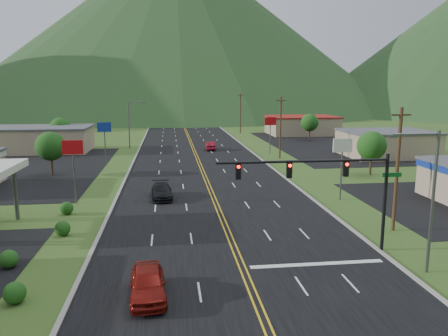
{
  "coord_description": "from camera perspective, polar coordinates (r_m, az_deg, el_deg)",
  "views": [
    {
      "loc": [
        -4.53,
        -14.17,
        11.56
      ],
      "look_at": [
        0.24,
        23.39,
        4.5
      ],
      "focal_mm": 35.0,
      "sensor_mm": 36.0,
      "label": 1
    }
  ],
  "objects": [
    {
      "name": "tree_east_b",
      "position": [
        97.4,
        11.12,
        5.85
      ],
      "size": [
        3.84,
        3.84,
        5.82
      ],
      "color": "#382314",
      "rests_on": "ground"
    },
    {
      "name": "tree_west_b",
      "position": [
        88.9,
        -20.59,
        4.94
      ],
      "size": [
        3.84,
        3.84,
        5.82
      ],
      "color": "#382314",
      "rests_on": "ground"
    },
    {
      "name": "utility_pole_c",
      "position": [
        110.84,
        2.16,
        7.23
      ],
      "size": [
        1.6,
        0.28,
        10.0
      ],
      "color": "#382314",
      "rests_on": "ground"
    },
    {
      "name": "building_east_far",
      "position": [
        109.53,
        10.12,
        5.53
      ],
      "size": [
        16.4,
        12.4,
        4.5
      ],
      "color": "tan",
      "rests_on": "ground"
    },
    {
      "name": "pole_sign_west_b",
      "position": [
        67.16,
        -15.35,
        4.62
      ],
      "size": [
        2.0,
        0.18,
        6.4
      ],
      "color": "#59595E",
      "rests_on": "ground"
    },
    {
      "name": "traffic_signal",
      "position": [
        30.88,
        13.83,
        -1.39
      ],
      "size": [
        13.1,
        0.43,
        7.0
      ],
      "color": "black",
      "rests_on": "ground"
    },
    {
      "name": "utility_pole_a",
      "position": [
        37.43,
        21.69,
        -0.09
      ],
      "size": [
        1.6,
        0.28,
        10.0
      ],
      "color": "#382314",
      "rests_on": "ground"
    },
    {
      "name": "building_east_mid",
      "position": [
        78.79,
        20.49,
        3.04
      ],
      "size": [
        14.4,
        11.4,
        4.3
      ],
      "color": "tan",
      "rests_on": "ground"
    },
    {
      "name": "building_west_far",
      "position": [
        85.96,
        -23.07,
        3.5
      ],
      "size": [
        18.4,
        11.4,
        4.5
      ],
      "color": "tan",
      "rests_on": "ground"
    },
    {
      "name": "tree_west_a",
      "position": [
        61.64,
        -21.73,
        2.66
      ],
      "size": [
        3.84,
        3.84,
        5.82
      ],
      "color": "#382314",
      "rests_on": "ground"
    },
    {
      "name": "streetlight_west",
      "position": [
        84.71,
        -12.12,
        6.01
      ],
      "size": [
        3.28,
        0.25,
        9.0
      ],
      "color": "#59595E",
      "rests_on": "ground"
    },
    {
      "name": "car_red_near",
      "position": [
        25.31,
        -9.93,
        -14.69
      ],
      "size": [
        2.28,
        4.99,
        1.66
      ],
      "primitive_type": "imported",
      "rotation": [
        0.0,
        0.0,
        0.07
      ],
      "color": "maroon",
      "rests_on": "ground"
    },
    {
      "name": "tree_east_a",
      "position": [
        60.8,
        18.73,
        2.75
      ],
      "size": [
        3.84,
        3.84,
        5.82
      ],
      "color": "#382314",
      "rests_on": "ground"
    },
    {
      "name": "utility_pole_d",
      "position": [
        150.39,
        -0.34,
        8.11
      ],
      "size": [
        1.6,
        0.28,
        10.0
      ],
      "color": "#382314",
      "rests_on": "ground"
    },
    {
      "name": "utility_pole_b",
      "position": [
        71.77,
        7.38,
        5.33
      ],
      "size": [
        1.6,
        0.28,
        10.0
      ],
      "color": "#382314",
      "rests_on": "ground"
    },
    {
      "name": "mountain_n",
      "position": [
        236.25,
        -6.38,
        18.02
      ],
      "size": [
        220.0,
        220.0,
        85.0
      ],
      "primitive_type": "cone",
      "color": "#1C3819",
      "rests_on": "ground"
    },
    {
      "name": "pole_sign_east_a",
      "position": [
        46.13,
        15.19,
        2.08
      ],
      "size": [
        2.0,
        0.18,
        6.4
      ],
      "color": "#59595E",
      "rests_on": "ground"
    },
    {
      "name": "car_dark_mid",
      "position": [
        46.25,
        -8.13,
        -3.06
      ],
      "size": [
        2.44,
        5.29,
        1.5
      ],
      "primitive_type": "imported",
      "rotation": [
        0.0,
        0.0,
        0.07
      ],
      "color": "black",
      "rests_on": "ground"
    },
    {
      "name": "pole_sign_west_a",
      "position": [
        45.64,
        -19.14,
        1.78
      ],
      "size": [
        2.0,
        0.18,
        6.4
      ],
      "color": "#59595E",
      "rests_on": "ground"
    },
    {
      "name": "pole_sign_east_b",
      "position": [
        76.49,
        6.07,
        5.62
      ],
      "size": [
        2.0,
        0.18,
        6.4
      ],
      "color": "#59595E",
      "rests_on": "ground"
    },
    {
      "name": "streetlight_east",
      "position": [
        29.52,
        25.17,
        -2.94
      ],
      "size": [
        3.28,
        0.25,
        9.0
      ],
      "color": "#59595E",
      "rests_on": "ground"
    },
    {
      "name": "car_red_far",
      "position": [
        81.04,
        -1.78,
        2.9
      ],
      "size": [
        1.74,
        4.66,
        1.52
      ],
      "primitive_type": "imported",
      "rotation": [
        0.0,
        0.0,
        3.11
      ],
      "color": "maroon",
      "rests_on": "ground"
    }
  ]
}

